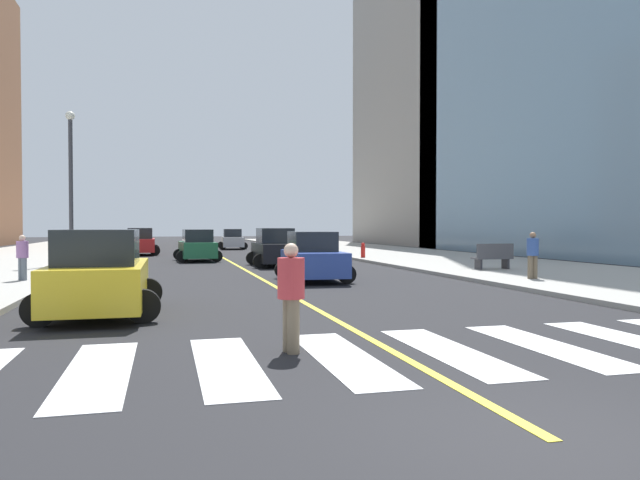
# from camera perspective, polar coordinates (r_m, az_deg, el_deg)

# --- Properties ---
(ground_plane) EXTENTS (220.00, 220.00, 0.00)m
(ground_plane) POSITION_cam_1_polar(r_m,az_deg,el_deg) (6.41, 21.43, -17.41)
(ground_plane) COLOR black
(sidewalk_kerb_east) EXTENTS (10.00, 120.00, 0.15)m
(sidewalk_kerb_east) POSITION_cam_1_polar(r_m,az_deg,el_deg) (29.55, 17.83, -2.52)
(sidewalk_kerb_east) COLOR #9E9B93
(sidewalk_kerb_east) RESTS_ON ground
(crosswalk_paint) EXTENTS (13.50, 4.00, 0.01)m
(crosswalk_paint) POSITION_cam_1_polar(r_m,az_deg,el_deg) (9.82, 7.35, -10.68)
(crosswalk_paint) COLOR silver
(crosswalk_paint) RESTS_ON ground
(lane_divider_paint) EXTENTS (0.16, 80.00, 0.01)m
(lane_divider_paint) POSITION_cam_1_polar(r_m,az_deg,el_deg) (45.10, -9.93, -1.24)
(lane_divider_paint) COLOR yellow
(lane_divider_paint) RESTS_ON ground
(parking_garage_concrete) EXTENTS (18.00, 24.00, 30.55)m
(parking_garage_concrete) POSITION_cam_1_polar(r_m,az_deg,el_deg) (69.34, 13.51, 12.34)
(parking_garage_concrete) COLOR #9E9B93
(parking_garage_concrete) RESTS_ON ground
(car_blue_nearest) EXTENTS (2.66, 4.15, 1.82)m
(car_blue_nearest) POSITION_cam_1_polar(r_m,az_deg,el_deg) (22.29, -0.66, -1.70)
(car_blue_nearest) COLOR #2D479E
(car_blue_nearest) RESTS_ON ground
(car_yellow_second) EXTENTS (2.76, 4.41, 1.96)m
(car_yellow_second) POSITION_cam_1_polar(r_m,az_deg,el_deg) (14.55, -20.19, -3.18)
(car_yellow_second) COLOR gold
(car_yellow_second) RESTS_ON ground
(car_red_third) EXTENTS (2.67, 4.24, 1.88)m
(car_red_third) POSITION_cam_1_polar(r_m,az_deg,el_deg) (43.49, -16.66, -0.22)
(car_red_third) COLOR red
(car_red_third) RESTS_ON ground
(car_silver_fourth) EXTENTS (2.55, 3.98, 1.75)m
(car_silver_fourth) POSITION_cam_1_polar(r_m,az_deg,el_deg) (52.59, -8.31, 0.03)
(car_silver_fourth) COLOR #B7B7BC
(car_silver_fourth) RESTS_ON ground
(car_black_fifth) EXTENTS (2.70, 4.31, 1.92)m
(car_black_fifth) POSITION_cam_1_polar(r_m,az_deg,el_deg) (30.40, -4.23, -0.80)
(car_black_fifth) COLOR black
(car_black_fifth) RESTS_ON ground
(car_green_sixth) EXTENTS (2.68, 4.17, 1.83)m
(car_green_sixth) POSITION_cam_1_polar(r_m,az_deg,el_deg) (35.29, -11.56, -0.59)
(car_green_sixth) COLOR #236B42
(car_green_sixth) RESTS_ON ground
(park_bench) EXTENTS (1.82, 0.63, 1.12)m
(park_bench) POSITION_cam_1_polar(r_m,az_deg,el_deg) (27.22, 16.10, -1.54)
(park_bench) COLOR #47474C
(park_bench) RESTS_ON sidewalk_kerb_east
(pedestrian_crossing) EXTENTS (0.44, 0.44, 1.77)m
(pedestrian_crossing) POSITION_cam_1_polar(r_m,az_deg,el_deg) (9.73, -2.76, -4.98)
(pedestrian_crossing) COLOR brown
(pedestrian_crossing) RESTS_ON ground
(pedestrian_waiting_east) EXTENTS (0.41, 0.41, 1.67)m
(pedestrian_waiting_east) POSITION_cam_1_polar(r_m,az_deg,el_deg) (22.77, 19.51, -1.17)
(pedestrian_waiting_east) COLOR brown
(pedestrian_waiting_east) RESTS_ON sidewalk_kerb_east
(pedestrian_walking_west) EXTENTS (0.39, 0.39, 1.58)m
(pedestrian_walking_west) POSITION_cam_1_polar(r_m,az_deg,el_deg) (23.26, -26.38, -1.31)
(pedestrian_walking_west) COLOR slate
(pedestrian_walking_west) RESTS_ON sidewalk_kerb_west
(fire_hydrant) EXTENTS (0.26, 0.26, 0.89)m
(fire_hydrant) POSITION_cam_1_polar(r_m,az_deg,el_deg) (35.82, 4.10, -0.98)
(fire_hydrant) COLOR red
(fire_hydrant) RESTS_ON sidewalk_kerb_east
(street_lamp) EXTENTS (0.44, 0.44, 7.54)m
(street_lamp) POSITION_cam_1_polar(r_m,az_deg,el_deg) (32.29, -22.55, 5.78)
(street_lamp) COLOR #38383D
(street_lamp) RESTS_ON sidewalk_kerb_west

